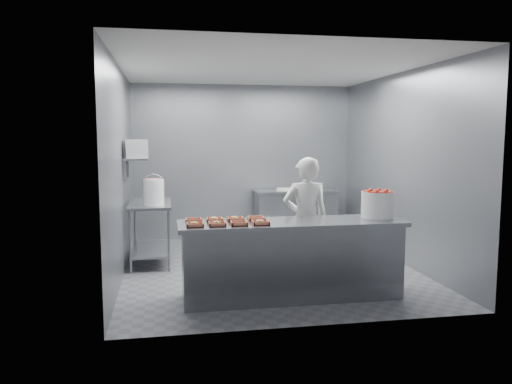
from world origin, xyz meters
The scene contains 24 objects.
floor centered at (0.00, 0.00, 0.00)m, with size 4.50×4.50×0.00m, color #4C4C51.
ceiling centered at (0.00, 0.00, 2.80)m, with size 4.50×4.50×0.00m, color white.
wall_back centered at (0.00, 2.25, 1.40)m, with size 4.00×0.04×2.80m, color slate.
wall_left centered at (-2.00, 0.00, 1.40)m, with size 0.04×4.50×2.80m, color slate.
wall_right centered at (2.00, 0.00, 1.40)m, with size 0.04×4.50×2.80m, color slate.
service_counter centered at (0.00, -1.35, 0.45)m, with size 2.60×0.70×0.90m.
prep_table centered at (-1.65, 0.60, 0.59)m, with size 0.60×1.20×0.90m.
back_counter centered at (0.90, 1.90, 0.45)m, with size 1.50×0.60×0.90m.
wall_shelf centered at (-1.82, 0.60, 1.55)m, with size 0.35×0.90×0.03m, color slate.
tray_0 centered at (-1.12, -1.49, 0.92)m, with size 0.19×0.18×0.06m.
tray_1 centered at (-0.88, -1.49, 0.92)m, with size 0.19×0.18×0.06m.
tray_2 centered at (-0.63, -1.49, 0.92)m, with size 0.19×0.18×0.04m.
tray_3 centered at (-0.40, -1.49, 0.92)m, with size 0.19×0.18×0.06m.
tray_4 centered at (-1.11, -1.21, 0.92)m, with size 0.19×0.18×0.04m.
tray_5 centered at (-0.88, -1.21, 0.92)m, with size 0.19×0.18×0.06m.
tray_6 centered at (-0.64, -1.21, 0.92)m, with size 0.19×0.18×0.06m.
tray_7 centered at (-0.39, -1.21, 0.92)m, with size 0.19×0.18×0.04m.
worker centered at (0.34, -0.75, 0.80)m, with size 0.59×0.38×1.61m, color silver.
strawberry_tub centered at (1.08, -1.27, 1.07)m, with size 0.39×0.39×0.32m.
glaze_bucket centered at (-1.59, 0.31, 1.09)m, with size 0.30×0.29×0.44m.
bucket_lid centered at (-1.61, 0.92, 0.91)m, with size 0.30×0.30×0.02m, color white.
rag centered at (-1.54, 1.04, 0.91)m, with size 0.14×0.12×0.02m, color #CCB28C.
appliance centered at (-1.82, 0.38, 1.69)m, with size 0.30×0.34×0.26m, color gray.
paper_stack centered at (0.71, 1.90, 0.92)m, with size 0.30×0.22×0.04m, color silver.
Camera 1 is at (-1.41, -6.83, 1.87)m, focal length 35.00 mm.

